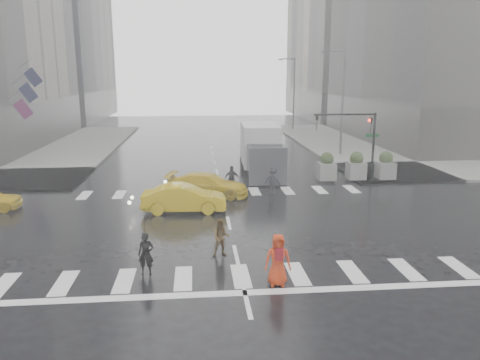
{
  "coord_description": "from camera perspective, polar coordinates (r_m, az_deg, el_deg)",
  "views": [
    {
      "loc": [
        -1.47,
        -21.1,
        6.86
      ],
      "look_at": [
        0.73,
        2.0,
        1.63
      ],
      "focal_mm": 35.0,
      "sensor_mm": 36.0,
      "label": 1
    }
  ],
  "objects": [
    {
      "name": "planter_mid",
      "position": [
        31.67,
        13.98,
        1.63
      ],
      "size": [
        1.1,
        1.1,
        1.8
      ],
      "color": "slate",
      "rests_on": "ground"
    },
    {
      "name": "taxi_mid",
      "position": [
        24.03,
        -6.84,
        -2.23
      ],
      "size": [
        4.34,
        1.67,
        1.41
      ],
      "primitive_type": "imported",
      "rotation": [
        0.0,
        0.0,
        1.53
      ],
      "color": "#DAB30B",
      "rests_on": "ground"
    },
    {
      "name": "road_markings",
      "position": [
        22.24,
        -1.39,
        -5.25
      ],
      "size": [
        18.0,
        48.0,
        0.01
      ],
      "primitive_type": null,
      "color": "silver",
      "rests_on": "ground"
    },
    {
      "name": "street_lamp_far",
      "position": [
        60.41,
        6.47,
        10.82
      ],
      "size": [
        2.15,
        0.22,
        9.0
      ],
      "color": "#59595B",
      "rests_on": "ground"
    },
    {
      "name": "pedestrian_brown",
      "position": [
        18.13,
        -2.28,
        -7.03
      ],
      "size": [
        0.73,
        0.57,
        1.48
      ],
      "primitive_type": "imported",
      "rotation": [
        0.0,
        0.0,
        0.01
      ],
      "color": "#4E391B",
      "rests_on": "ground"
    },
    {
      "name": "pedestrian_far_b",
      "position": [
        27.53,
        3.99,
        -0.04
      ],
      "size": [
        1.18,
        0.98,
        1.6
      ],
      "primitive_type": "imported",
      "rotation": [
        0.0,
        0.0,
        2.67
      ],
      "color": "black",
      "rests_on": "ground"
    },
    {
      "name": "sidewalk_ne",
      "position": [
        44.45,
        22.82,
        2.93
      ],
      "size": [
        35.0,
        35.0,
        0.15
      ],
      "primitive_type": "cube",
      "color": "slate",
      "rests_on": "ground"
    },
    {
      "name": "planter_west",
      "position": [
        31.06,
        10.5,
        1.59
      ],
      "size": [
        1.1,
        1.1,
        1.8
      ],
      "color": "slate",
      "rests_on": "ground"
    },
    {
      "name": "building_ne_far",
      "position": [
        83.44,
        16.94,
        18.67
      ],
      "size": [
        26.05,
        26.05,
        36.0
      ],
      "color": "gray",
      "rests_on": "ground"
    },
    {
      "name": "flag_cluster",
      "position": [
        41.9,
        -24.78,
        9.9
      ],
      "size": [
        2.87,
        3.06,
        4.69
      ],
      "color": "#59595B",
      "rests_on": "ground"
    },
    {
      "name": "street_lamp_near",
      "position": [
        41.05,
        12.24,
        9.76
      ],
      "size": [
        2.15,
        0.22,
        9.0
      ],
      "color": "#59595B",
      "rests_on": "ground"
    },
    {
      "name": "pedestrian_orange",
      "position": [
        15.72,
        4.63,
        -9.66
      ],
      "size": [
        0.91,
        0.64,
        1.77
      ],
      "rotation": [
        0.0,
        0.0,
        -0.09
      ],
      "color": "red",
      "rests_on": "ground"
    },
    {
      "name": "pedestrian_far_a",
      "position": [
        27.75,
        -0.98,
        0.1
      ],
      "size": [
        1.03,
        0.73,
        1.61
      ],
      "primitive_type": "imported",
      "rotation": [
        0.0,
        0.0,
        2.96
      ],
      "color": "black",
      "rests_on": "ground"
    },
    {
      "name": "box_truck",
      "position": [
        32.1,
        2.64,
        3.74
      ],
      "size": [
        2.46,
        6.57,
        3.49
      ],
      "rotation": [
        0.0,
        0.0,
        -0.04
      ],
      "color": "#BDBDC0",
      "rests_on": "ground"
    },
    {
      "name": "taxi_rear",
      "position": [
        26.91,
        -3.93,
        -0.61
      ],
      "size": [
        4.46,
        2.89,
        1.35
      ],
      "primitive_type": "imported",
      "rotation": [
        0.0,
        0.0,
        1.31
      ],
      "color": "#DAB30B",
      "rests_on": "ground"
    },
    {
      "name": "pedestrian_black",
      "position": [
        16.52,
        -11.53,
        -5.91
      ],
      "size": [
        1.0,
        1.01,
        2.43
      ],
      "rotation": [
        0.0,
        0.0,
        -0.04
      ],
      "color": "black",
      "rests_on": "ground"
    },
    {
      "name": "traffic_signal_pole",
      "position": [
        31.15,
        14.33,
        5.6
      ],
      "size": [
        4.45,
        0.42,
        4.5
      ],
      "color": "black",
      "rests_on": "ground"
    },
    {
      "name": "ground",
      "position": [
        22.24,
        -1.39,
        -5.27
      ],
      "size": [
        120.0,
        120.0,
        0.0
      ],
      "primitive_type": "plane",
      "color": "black",
      "rests_on": "ground"
    },
    {
      "name": "planter_east",
      "position": [
        32.38,
        17.32,
        1.67
      ],
      "size": [
        1.1,
        1.1,
        1.8
      ],
      "color": "slate",
      "rests_on": "ground"
    }
  ]
}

